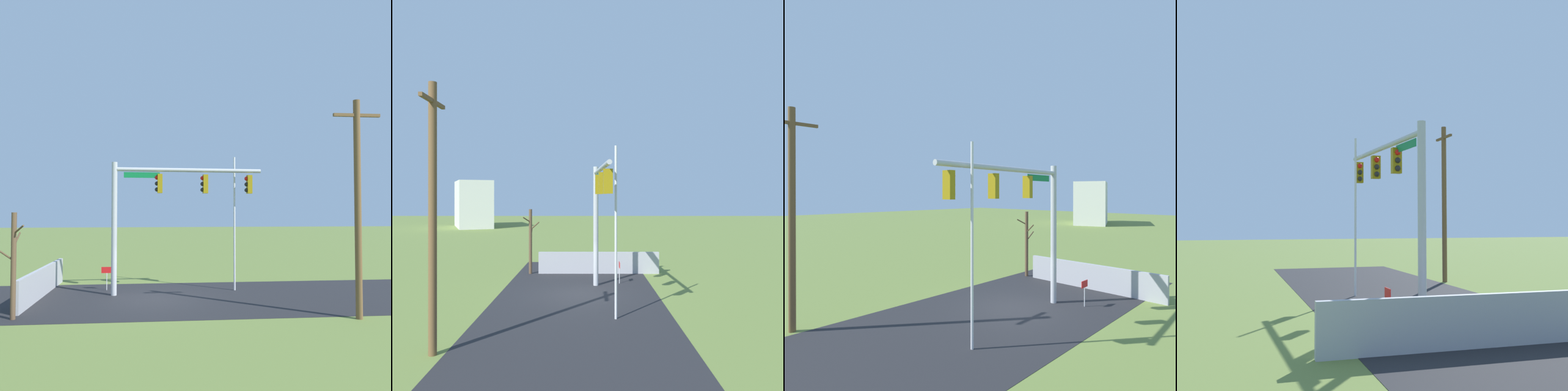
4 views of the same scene
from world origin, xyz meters
TOP-DOWN VIEW (x-y plane):
  - ground_plane at (0.00, 0.00)m, footprint 160.00×160.00m
  - road_surface at (-4.00, 0.00)m, footprint 28.00×8.00m
  - sidewalk_corner at (3.02, -0.93)m, footprint 6.00×6.00m
  - retaining_fence at (5.49, -1.18)m, footprint 0.20×7.68m
  - signal_mast at (-0.28, -1.04)m, footprint 7.65×0.67m
  - flagpole at (-4.16, -1.63)m, footprint 0.10×0.10m
  - utility_pole at (-7.90, 4.35)m, footprint 1.90×0.26m
  - bare_tree at (5.44, 3.18)m, footprint 1.27×1.02m
  - open_sign at (2.53, -2.28)m, footprint 0.56×0.04m
  - distant_building at (44.18, 17.79)m, footprint 11.03×8.32m

SIDE VIEW (x-z plane):
  - ground_plane at x=0.00m, z-range 0.00..0.00m
  - sidewalk_corner at x=3.02m, z-range 0.00..0.01m
  - road_surface at x=-4.00m, z-range 0.00..0.01m
  - retaining_fence at x=5.49m, z-range 0.00..1.38m
  - open_sign at x=2.53m, z-range 0.30..1.52m
  - bare_tree at x=5.44m, z-range 0.06..4.18m
  - flagpole at x=-4.16m, z-range 0.00..7.01m
  - distant_building at x=44.18m, z-range 0.00..7.31m
  - utility_pole at x=-7.90m, z-range 0.17..8.71m
  - signal_mast at x=-0.28m, z-range 1.45..8.04m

